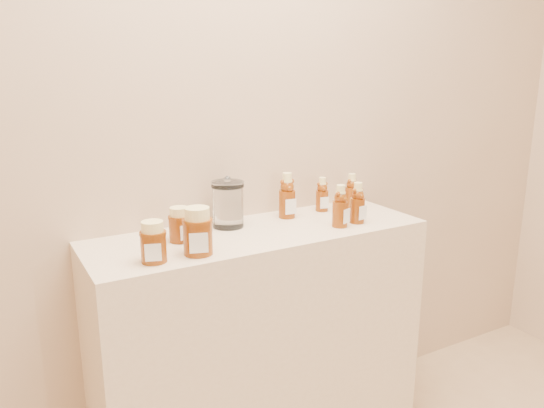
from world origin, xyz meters
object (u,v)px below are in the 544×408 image
display_table (260,347)px  bear_bottle_front_left (340,203)px  bear_bottle_back_left (287,192)px  honey_jar_left (153,242)px  glass_canister (228,202)px

display_table → bear_bottle_front_left: size_ratio=6.95×
display_table → bear_bottle_front_left: 0.61m
bear_bottle_back_left → honey_jar_left: bearing=-155.4°
bear_bottle_back_left → glass_canister: (-0.24, 0.00, -0.01)m
bear_bottle_front_left → glass_canister: glass_canister is taller
bear_bottle_front_left → honey_jar_left: (-0.69, -0.02, -0.02)m
bear_bottle_front_left → honey_jar_left: bear_bottle_front_left is taller
bear_bottle_front_left → glass_canister: (-0.35, 0.20, 0.00)m
bear_bottle_front_left → glass_canister: bearing=130.1°
bear_bottle_back_left → glass_canister: 0.24m
honey_jar_left → glass_canister: (0.34, 0.21, 0.03)m
bear_bottle_front_left → honey_jar_left: size_ratio=1.39×
display_table → bear_bottle_back_left: bear_bottle_back_left is taller
bear_bottle_front_left → glass_canister: size_ratio=0.96×
honey_jar_left → glass_canister: size_ratio=0.69×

